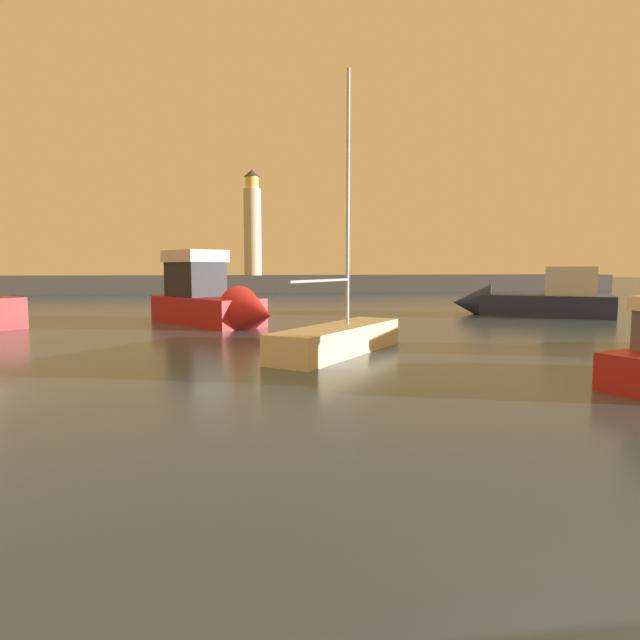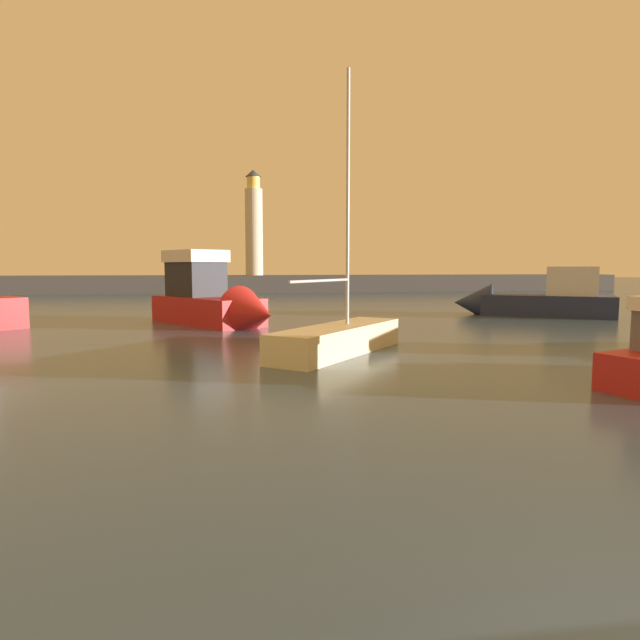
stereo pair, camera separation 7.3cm
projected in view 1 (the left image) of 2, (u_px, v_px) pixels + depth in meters
name	position (u px, v px, depth m)	size (l,w,h in m)	color
ground_plane	(293.00, 316.00, 33.25)	(220.00, 220.00, 0.00)	#384C60
breakwater	(265.00, 284.00, 63.73)	(87.55, 4.47, 2.01)	#423F3D
lighthouse	(253.00, 226.00, 62.86)	(2.02, 2.02, 12.16)	beige
motorboat_0	(528.00, 300.00, 33.19)	(9.21, 6.96, 3.53)	#1E284C
motorboat_4	(216.00, 301.00, 27.71)	(7.26, 8.71, 4.40)	#B21E1E
sailboat_moored	(338.00, 338.00, 18.70)	(5.60, 6.35, 9.75)	beige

